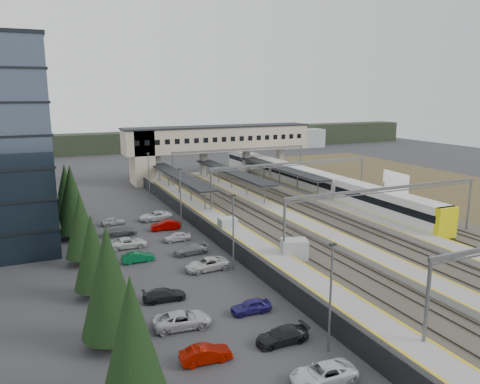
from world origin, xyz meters
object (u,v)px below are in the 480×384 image
relay_cabin_near (294,250)px  billboard (395,183)px  relay_cabin_far (228,225)px  footbridge (206,142)px  train (306,180)px

relay_cabin_near → billboard: (27.98, 15.13, 2.55)m
relay_cabin_near → relay_cabin_far: (-2.75, 12.36, -0.15)m
relay_cabin_near → footbridge: (8.37, 49.99, 6.76)m
footbridge → billboard: bearing=-60.6°
relay_cabin_near → relay_cabin_far: relay_cabin_near is taller
footbridge → billboard: size_ratio=6.34×
footbridge → train: size_ratio=0.62×
relay_cabin_near → train: 36.73m
relay_cabin_far → train: size_ratio=0.04×
relay_cabin_near → billboard: billboard is taller
relay_cabin_near → train: bearing=55.7°
footbridge → billboard: 40.22m
footbridge → train: bearing=-58.0°
relay_cabin_near → billboard: 31.91m
relay_cabin_far → billboard: size_ratio=0.36×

